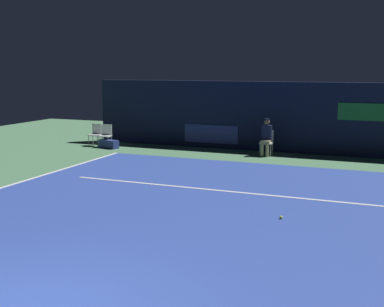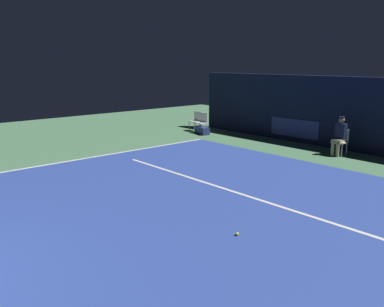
{
  "view_description": "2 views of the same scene",
  "coord_description": "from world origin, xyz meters",
  "px_view_note": "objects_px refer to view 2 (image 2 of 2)",
  "views": [
    {
      "loc": [
        4.15,
        -4.71,
        3.16
      ],
      "look_at": [
        -0.41,
        6.46,
        1.09
      ],
      "focal_mm": 47.8,
      "sensor_mm": 36.0,
      "label": 1
    },
    {
      "loc": [
        6.64,
        0.33,
        3.12
      ],
      "look_at": [
        -0.68,
        6.76,
        0.91
      ],
      "focal_mm": 38.16,
      "sensor_mm": 36.0,
      "label": 2
    }
  ],
  "objects_px": {
    "line_judge_on_chair": "(340,136)",
    "courtside_chair_near": "(202,122)",
    "tennis_ball": "(237,234)",
    "courtside_chair_far": "(196,120)",
    "equipment_bag": "(202,130)"
  },
  "relations": [
    {
      "from": "courtside_chair_near",
      "to": "equipment_bag",
      "type": "height_order",
      "value": "courtside_chair_near"
    },
    {
      "from": "line_judge_on_chair",
      "to": "courtside_chair_far",
      "type": "height_order",
      "value": "line_judge_on_chair"
    },
    {
      "from": "courtside_chair_far",
      "to": "line_judge_on_chair",
      "type": "bearing_deg",
      "value": 2.48
    },
    {
      "from": "line_judge_on_chair",
      "to": "courtside_chair_near",
      "type": "bearing_deg",
      "value": -176.18
    },
    {
      "from": "equipment_bag",
      "to": "courtside_chair_far",
      "type": "bearing_deg",
      "value": 170.82
    },
    {
      "from": "line_judge_on_chair",
      "to": "tennis_ball",
      "type": "height_order",
      "value": "line_judge_on_chair"
    },
    {
      "from": "courtside_chair_near",
      "to": "courtside_chair_far",
      "type": "relative_size",
      "value": 1.0
    },
    {
      "from": "line_judge_on_chair",
      "to": "equipment_bag",
      "type": "bearing_deg",
      "value": -174.02
    },
    {
      "from": "line_judge_on_chair",
      "to": "courtside_chair_far",
      "type": "bearing_deg",
      "value": -177.52
    },
    {
      "from": "courtside_chair_near",
      "to": "equipment_bag",
      "type": "distance_m",
      "value": 0.48
    },
    {
      "from": "courtside_chair_near",
      "to": "courtside_chair_far",
      "type": "bearing_deg",
      "value": 166.94
    },
    {
      "from": "tennis_ball",
      "to": "line_judge_on_chair",
      "type": "bearing_deg",
      "value": 106.42
    },
    {
      "from": "courtside_chair_far",
      "to": "equipment_bag",
      "type": "xyz_separation_m",
      "value": [
        0.79,
        -0.34,
        -0.34
      ]
    },
    {
      "from": "courtside_chair_far",
      "to": "equipment_bag",
      "type": "bearing_deg",
      "value": -23.3
    },
    {
      "from": "line_judge_on_chair",
      "to": "courtside_chair_near",
      "type": "distance_m",
      "value": 6.39
    }
  ]
}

